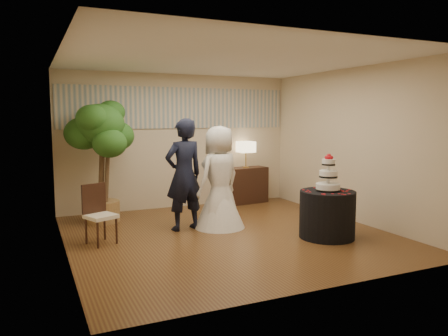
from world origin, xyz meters
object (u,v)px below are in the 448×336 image
ficus_tree (101,160)px  side_chair (101,214)px  cake_table (327,214)px  wedding_cake (328,172)px  console (246,185)px  bride (219,177)px  table_lamp (246,154)px  groom (184,175)px

ficus_tree → side_chair: size_ratio=2.50×
cake_table → wedding_cake: bearing=0.0°
console → ficus_tree: bearing=-178.0°
console → ficus_tree: ficus_tree is taller
bride → table_lamp: 2.28m
bride → table_lamp: (1.42, 1.77, 0.20)m
console → wedding_cake: bearing=-99.6°
groom → cake_table: 2.43m
groom → bride: 0.62m
bride → cake_table: size_ratio=2.03×
table_lamp → wedding_cake: bearing=-92.3°
bride → ficus_tree: 2.19m
wedding_cake → console: (0.12, 3.07, -0.65)m
side_chair → table_lamp: bearing=5.9°
wedding_cake → side_chair: wedding_cake is taller
table_lamp → side_chair: 4.01m
cake_table → wedding_cake: wedding_cake is taller
table_lamp → console: bearing=0.0°
groom → ficus_tree: size_ratio=0.83×
cake_table → table_lamp: bearing=87.7°
bride → ficus_tree: (-1.79, 1.24, 0.25)m
table_lamp → side_chair: (-3.45, -1.95, -0.63)m
cake_table → table_lamp: table_lamp is taller
table_lamp → ficus_tree: (-3.20, -0.53, 0.05)m
table_lamp → ficus_tree: ficus_tree is taller
groom → ficus_tree: 1.65m
groom → wedding_cake: 2.37m
wedding_cake → table_lamp: (0.12, 3.07, 0.04)m
cake_table → console: 3.07m
console → side_chair: side_chair is taller
bride → ficus_tree: size_ratio=0.78×
bride → console: (1.42, 1.77, -0.49)m
table_lamp → side_chair: table_lamp is taller
groom → console: groom is taller
groom → cake_table: groom is taller
groom → console: 2.68m
bride → ficus_tree: ficus_tree is taller
bride → ficus_tree: bearing=-56.0°
cake_table → side_chair: 3.51m
wedding_cake → ficus_tree: ficus_tree is taller
table_lamp → groom: bearing=-140.6°
cake_table → wedding_cake: (0.00, 0.00, 0.67)m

